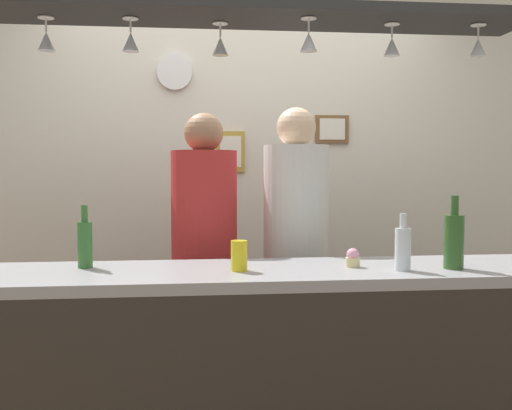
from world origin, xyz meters
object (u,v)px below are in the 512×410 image
at_px(person_left_red_shirt, 204,245).
at_px(cupcake, 353,258).
at_px(picture_frame_upper_small, 332,129).
at_px(person_middle_white_patterned_shirt, 296,240).
at_px(bottle_soda_clear, 403,248).
at_px(wall_clock, 175,72).
at_px(bottle_beer_green_import, 85,243).
at_px(bottle_champagne_green, 454,240).
at_px(drink_can, 239,256).
at_px(picture_frame_crest, 230,152).

xyz_separation_m(person_left_red_shirt, cupcake, (0.60, -0.66, 0.02)).
height_order(cupcake, picture_frame_upper_small, picture_frame_upper_small).
height_order(person_middle_white_patterned_shirt, bottle_soda_clear, person_middle_white_patterned_shirt).
xyz_separation_m(picture_frame_upper_small, wall_clock, (-1.02, -0.01, 0.35)).
xyz_separation_m(bottle_beer_green_import, cupcake, (1.10, -0.10, -0.07)).
bearing_deg(person_left_red_shirt, bottle_beer_green_import, -131.63).
xyz_separation_m(person_left_red_shirt, person_middle_white_patterned_shirt, (0.48, 0.00, 0.02)).
bearing_deg(cupcake, person_left_red_shirt, 132.22).
distance_m(bottle_soda_clear, cupcake, 0.21).
bearing_deg(bottle_champagne_green, person_left_red_shirt, 143.14).
relative_size(drink_can, picture_frame_crest, 0.47).
xyz_separation_m(bottle_soda_clear, picture_frame_crest, (-0.60, 1.51, 0.42)).
relative_size(person_middle_white_patterned_shirt, picture_frame_upper_small, 7.96).
distance_m(drink_can, wall_clock, 1.75).
height_order(bottle_soda_clear, picture_frame_crest, picture_frame_crest).
distance_m(picture_frame_crest, picture_frame_upper_small, 0.68).
distance_m(bottle_champagne_green, picture_frame_upper_small, 1.59).
xyz_separation_m(drink_can, picture_frame_crest, (0.06, 1.44, 0.46)).
relative_size(bottle_soda_clear, cupcake, 2.95).
bearing_deg(picture_frame_upper_small, wall_clock, -179.65).
bearing_deg(cupcake, person_middle_white_patterned_shirt, 100.46).
bearing_deg(cupcake, bottle_beer_green_import, 174.83).
bearing_deg(drink_can, wall_clock, 101.46).
height_order(person_middle_white_patterned_shirt, bottle_champagne_green, person_middle_white_patterned_shirt).
xyz_separation_m(person_middle_white_patterned_shirt, drink_can, (-0.36, -0.71, 0.03)).
bearing_deg(bottle_beer_green_import, person_left_red_shirt, 48.37).
height_order(person_left_red_shirt, picture_frame_crest, person_left_red_shirt).
xyz_separation_m(bottle_soda_clear, wall_clock, (-0.95, 1.50, 0.92)).
bearing_deg(picture_frame_upper_small, picture_frame_crest, 180.00).
height_order(bottle_soda_clear, wall_clock, wall_clock).
xyz_separation_m(bottle_beer_green_import, picture_frame_crest, (0.69, 1.30, 0.41)).
relative_size(bottle_champagne_green, picture_frame_upper_small, 1.36).
height_order(person_middle_white_patterned_shirt, bottle_beer_green_import, person_middle_white_patterned_shirt).
relative_size(person_middle_white_patterned_shirt, picture_frame_crest, 6.73).
xyz_separation_m(person_left_red_shirt, picture_frame_upper_small, (0.85, 0.74, 0.65)).
bearing_deg(wall_clock, bottle_soda_clear, -57.72).
relative_size(bottle_beer_green_import, picture_frame_crest, 1.00).
bearing_deg(person_left_red_shirt, wall_clock, 102.84).
relative_size(bottle_champagne_green, wall_clock, 1.36).
relative_size(bottle_soda_clear, bottle_champagne_green, 0.77).
bearing_deg(person_middle_white_patterned_shirt, bottle_soda_clear, -68.66).
bearing_deg(cupcake, bottle_champagne_green, -12.24).
relative_size(person_left_red_shirt, drink_can, 14.07).
distance_m(bottle_soda_clear, bottle_champagne_green, 0.22).
bearing_deg(cupcake, bottle_soda_clear, -30.14).
height_order(cupcake, picture_frame_crest, picture_frame_crest).
height_order(bottle_beer_green_import, wall_clock, wall_clock).
xyz_separation_m(person_middle_white_patterned_shirt, bottle_soda_clear, (0.30, -0.77, 0.06)).
xyz_separation_m(drink_can, wall_clock, (-0.29, 1.44, 0.95)).
xyz_separation_m(cupcake, wall_clock, (-0.77, 1.40, 0.98)).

